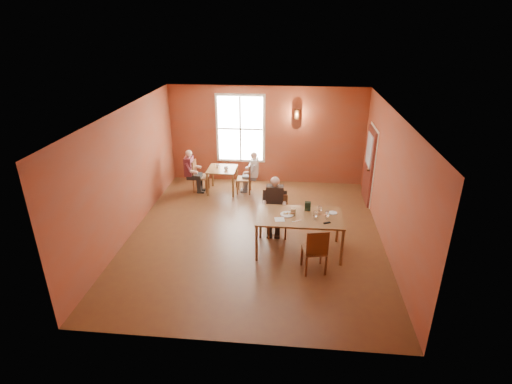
# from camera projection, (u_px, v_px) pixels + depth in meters

# --- Properties ---
(ground) EXTENTS (6.00, 7.00, 0.01)m
(ground) POSITION_uv_depth(u_px,v_px,m) (255.00, 235.00, 9.67)
(ground) COLOR brown
(ground) RESTS_ON ground
(wall_back) EXTENTS (6.00, 0.04, 3.00)m
(wall_back) POSITION_uv_depth(u_px,v_px,m) (267.00, 135.00, 12.25)
(wall_back) COLOR brown
(wall_back) RESTS_ON ground
(wall_front) EXTENTS (6.00, 0.04, 3.00)m
(wall_front) POSITION_uv_depth(u_px,v_px,m) (231.00, 265.00, 5.88)
(wall_front) COLOR brown
(wall_front) RESTS_ON ground
(wall_left) EXTENTS (0.04, 7.00, 3.00)m
(wall_left) POSITION_uv_depth(u_px,v_px,m) (128.00, 173.00, 9.33)
(wall_left) COLOR brown
(wall_left) RESTS_ON ground
(wall_right) EXTENTS (0.04, 7.00, 3.00)m
(wall_right) POSITION_uv_depth(u_px,v_px,m) (390.00, 182.00, 8.80)
(wall_right) COLOR brown
(wall_right) RESTS_ON ground
(ceiling) EXTENTS (6.00, 7.00, 0.04)m
(ceiling) POSITION_uv_depth(u_px,v_px,m) (255.00, 112.00, 8.46)
(ceiling) COLOR white
(ceiling) RESTS_ON wall_back
(window) EXTENTS (1.36, 0.10, 1.96)m
(window) POSITION_uv_depth(u_px,v_px,m) (240.00, 129.00, 12.20)
(window) COLOR white
(window) RESTS_ON wall_back
(door) EXTENTS (0.12, 1.04, 2.10)m
(door) POSITION_uv_depth(u_px,v_px,m) (369.00, 166.00, 11.08)
(door) COLOR maroon
(door) RESTS_ON ground
(wall_sconce) EXTENTS (0.16, 0.16, 0.28)m
(wall_sconce) POSITION_uv_depth(u_px,v_px,m) (297.00, 114.00, 11.80)
(wall_sconce) COLOR brown
(wall_sconce) RESTS_ON wall_back
(main_table) EXTENTS (1.88, 1.06, 0.88)m
(main_table) POSITION_uv_depth(u_px,v_px,m) (299.00, 233.00, 8.85)
(main_table) COLOR brown
(main_table) RESTS_ON ground
(chair_diner_main) EXTENTS (0.43, 0.43, 0.98)m
(chair_diner_main) POSITION_uv_depth(u_px,v_px,m) (278.00, 217.00, 9.47)
(chair_diner_main) COLOR brown
(chair_diner_main) RESTS_ON ground
(diner_main) EXTENTS (0.54, 0.54, 1.36)m
(diner_main) POSITION_uv_depth(u_px,v_px,m) (278.00, 210.00, 9.37)
(diner_main) COLOR #321E15
(diner_main) RESTS_ON ground
(chair_empty) EXTENTS (0.53, 0.53, 1.01)m
(chair_empty) POSITION_uv_depth(u_px,v_px,m) (314.00, 249.00, 8.14)
(chair_empty) COLOR #42270E
(chair_empty) RESTS_ON ground
(plate_food) EXTENTS (0.34, 0.34, 0.04)m
(plate_food) POSITION_uv_depth(u_px,v_px,m) (287.00, 214.00, 8.71)
(plate_food) COLOR white
(plate_food) RESTS_ON main_table
(sandwich) EXTENTS (0.12, 0.11, 0.12)m
(sandwich) POSITION_uv_depth(u_px,v_px,m) (293.00, 212.00, 8.71)
(sandwich) COLOR #DFAE6D
(sandwich) RESTS_ON main_table
(goblet_a) EXTENTS (0.10, 0.10, 0.21)m
(goblet_a) POSITION_uv_depth(u_px,v_px,m) (320.00, 210.00, 8.70)
(goblet_a) COLOR white
(goblet_a) RESTS_ON main_table
(goblet_b) EXTENTS (0.10, 0.10, 0.20)m
(goblet_b) POSITION_uv_depth(u_px,v_px,m) (327.00, 215.00, 8.49)
(goblet_b) COLOR white
(goblet_b) RESTS_ON main_table
(goblet_c) EXTENTS (0.09, 0.09, 0.21)m
(goblet_c) POSITION_uv_depth(u_px,v_px,m) (315.00, 216.00, 8.46)
(goblet_c) COLOR white
(goblet_c) RESTS_ON main_table
(menu_stand) EXTENTS (0.13, 0.07, 0.22)m
(menu_stand) POSITION_uv_depth(u_px,v_px,m) (308.00, 206.00, 8.86)
(menu_stand) COLOR #1D3221
(menu_stand) RESTS_ON main_table
(knife) EXTENTS (0.21, 0.13, 0.00)m
(knife) POSITION_uv_depth(u_px,v_px,m) (297.00, 221.00, 8.46)
(knife) COLOR white
(knife) RESTS_ON main_table
(napkin) EXTENTS (0.24, 0.24, 0.01)m
(napkin) POSITION_uv_depth(u_px,v_px,m) (280.00, 220.00, 8.51)
(napkin) COLOR silver
(napkin) RESTS_ON main_table
(side_plate) EXTENTS (0.22, 0.22, 0.01)m
(side_plate) POSITION_uv_depth(u_px,v_px,m) (333.00, 213.00, 8.79)
(side_plate) COLOR white
(side_plate) RESTS_ON main_table
(sunglasses) EXTENTS (0.15, 0.10, 0.02)m
(sunglasses) POSITION_uv_depth(u_px,v_px,m) (327.00, 223.00, 8.37)
(sunglasses) COLOR black
(sunglasses) RESTS_ON main_table
(second_table) EXTENTS (0.83, 0.83, 0.73)m
(second_table) POSITION_uv_depth(u_px,v_px,m) (222.00, 180.00, 11.92)
(second_table) COLOR brown
(second_table) RESTS_ON ground
(chair_diner_white) EXTENTS (0.40, 0.40, 0.91)m
(chair_diner_white) POSITION_uv_depth(u_px,v_px,m) (244.00, 178.00, 11.83)
(chair_diner_white) COLOR brown
(chair_diner_white) RESTS_ON ground
(diner_white) EXTENTS (0.48, 0.48, 1.20)m
(diner_white) POSITION_uv_depth(u_px,v_px,m) (245.00, 174.00, 11.77)
(diner_white) COLOR silver
(diner_white) RESTS_ON ground
(chair_diner_maroon) EXTENTS (0.42, 0.42, 0.95)m
(chair_diner_maroon) POSITION_uv_depth(u_px,v_px,m) (201.00, 176.00, 11.94)
(chair_diner_maroon) COLOR brown
(chair_diner_maroon) RESTS_ON ground
(diner_maroon) EXTENTS (0.50, 0.50, 1.26)m
(diner_maroon) POSITION_uv_depth(u_px,v_px,m) (200.00, 171.00, 11.88)
(diner_maroon) COLOR #5F1613
(diner_maroon) RESTS_ON ground
(cup_a) EXTENTS (0.16, 0.16, 0.10)m
(cup_a) POSITION_uv_depth(u_px,v_px,m) (226.00, 169.00, 11.64)
(cup_a) COLOR silver
(cup_a) RESTS_ON second_table
(cup_b) EXTENTS (0.12, 0.12, 0.09)m
(cup_b) POSITION_uv_depth(u_px,v_px,m) (218.00, 166.00, 11.88)
(cup_b) COLOR white
(cup_b) RESTS_ON second_table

